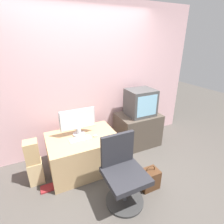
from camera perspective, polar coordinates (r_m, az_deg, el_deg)
ground_plane at (r=2.70m, az=2.12°, el=-24.49°), size 12.00×12.00×0.00m
wall_back at (r=3.14m, az=-8.85°, el=9.92°), size 4.40×0.05×2.60m
desk at (r=2.94m, az=-9.27°, el=-12.83°), size 1.07×0.78×0.58m
side_stand at (r=3.53m, az=8.35°, el=-5.56°), size 0.81×0.58×0.64m
main_monitor at (r=2.74m, az=-11.09°, el=-3.07°), size 0.55×0.19×0.43m
keyboard at (r=2.72m, az=-10.33°, el=-8.61°), size 0.32×0.12×0.01m
mouse at (r=2.75m, az=-5.55°, el=-7.70°), size 0.07×0.04×0.03m
crt_tv at (r=3.31m, az=9.27°, el=3.12°), size 0.50×0.43×0.49m
office_chair at (r=2.34m, az=3.64°, el=-19.55°), size 0.50×0.50×0.90m
cardboard_box_lower at (r=2.94m, az=-23.61°, el=-17.43°), size 0.20×0.20×0.36m
cardboard_box_upper at (r=2.74m, az=-24.76°, el=-11.80°), size 0.19×0.18×0.33m
handbag at (r=2.71m, az=12.11°, el=-20.57°), size 0.26×0.19×0.38m
book at (r=2.88m, az=-19.94°, el=-22.23°), size 0.22×0.15×0.02m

